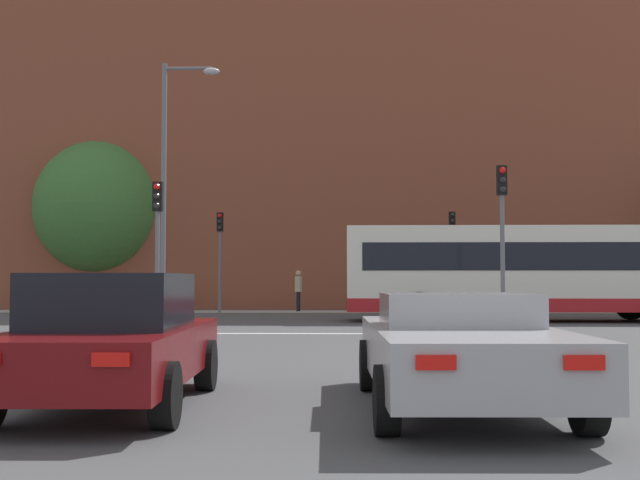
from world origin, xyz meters
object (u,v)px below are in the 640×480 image
car_roadster_right (459,349)px  traffic_light_far_right (452,245)px  traffic_light_far_left (220,245)px  traffic_light_near_right (502,220)px  bus_crossing_lead (529,271)px  street_lamp_junction (172,168)px  pedestrian_waiting (298,287)px  car_saloon_left (112,340)px  pedestrian_walking_east (184,289)px  traffic_light_near_left (157,230)px

car_roadster_right → traffic_light_far_right: (3.30, 24.93, 2.19)m
traffic_light_far_left → traffic_light_near_right: traffic_light_near_right is taller
car_roadster_right → bus_crossing_lead: size_ratio=0.40×
car_roadster_right → street_lamp_junction: bearing=111.4°
traffic_light_near_right → traffic_light_far_left: bearing=128.5°
street_lamp_junction → pedestrian_waiting: (3.31, 10.38, -3.77)m
car_saloon_left → pedestrian_walking_east: 26.71m
traffic_light_far_right → pedestrian_walking_east: (-11.62, 1.41, -1.90)m
car_roadster_right → traffic_light_far_left: traffic_light_far_left is taller
car_saloon_left → pedestrian_walking_east: bearing=98.1°
traffic_light_far_left → pedestrian_walking_east: size_ratio=2.59×
pedestrian_waiting → traffic_light_far_left: bearing=-58.6°
bus_crossing_lead → traffic_light_near_right: traffic_light_near_right is taller
traffic_light_near_right → traffic_light_near_left: (-9.31, -0.15, -0.26)m
traffic_light_far_right → pedestrian_waiting: size_ratio=2.38×
traffic_light_far_right → traffic_light_near_left: size_ratio=1.05×
bus_crossing_lead → street_lamp_junction: bearing=-77.8°
traffic_light_near_right → car_saloon_left: bearing=-118.1°
traffic_light_near_right → traffic_light_near_left: bearing=-179.1°
bus_crossing_lead → traffic_light_far_right: traffic_light_far_right is taller
pedestrian_walking_east → car_saloon_left: bearing=70.9°
car_saloon_left → bus_crossing_lead: size_ratio=0.36×
street_lamp_junction → traffic_light_near_left: bearing=-85.2°
pedestrian_walking_east → car_roadster_right: bearing=78.7°
traffic_light_far_right → pedestrian_walking_east: bearing=173.1°
car_roadster_right → traffic_light_far_right: bearing=81.1°
car_saloon_left → bus_crossing_lead: 20.03m
pedestrian_walking_east → traffic_light_far_right: bearing=144.3°
car_roadster_right → pedestrian_walking_east: size_ratio=2.95×
bus_crossing_lead → pedestrian_waiting: bearing=-134.3°
traffic_light_near_left → traffic_light_near_right: bearing=0.9°
car_saloon_left → traffic_light_near_left: (-2.48, 12.66, 1.98)m
traffic_light_far_right → street_lamp_junction: 13.73m
bus_crossing_lead → traffic_light_near_right: bearing=-19.8°
car_roadster_right → bus_crossing_lead: bearing=73.5°
traffic_light_far_right → bus_crossing_lead: bearing=-77.0°
car_saloon_left → traffic_light_far_left: bearing=94.5°
street_lamp_junction → car_roadster_right: bearing=-67.2°
traffic_light_near_right → bus_crossing_lead: bearing=70.2°
bus_crossing_lead → pedestrian_walking_east: bus_crossing_lead is taller
car_roadster_right → traffic_light_far_right: size_ratio=1.14×
car_saloon_left → pedestrian_walking_east: size_ratio=2.66×
traffic_light_far_left → traffic_light_near_left: size_ratio=1.04×
street_lamp_junction → pedestrian_walking_east: street_lamp_junction is taller
traffic_light_far_left → traffic_light_far_right: (9.78, 0.17, 0.01)m
street_lamp_junction → pedestrian_walking_east: (-1.78, 10.77, -3.88)m
traffic_light_near_right → traffic_light_near_left: size_ratio=1.11×
traffic_light_far_left → pedestrian_waiting: (3.25, 1.20, -1.78)m
traffic_light_far_left → car_roadster_right: bearing=-75.3°
traffic_light_far_left → street_lamp_junction: bearing=-90.4°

